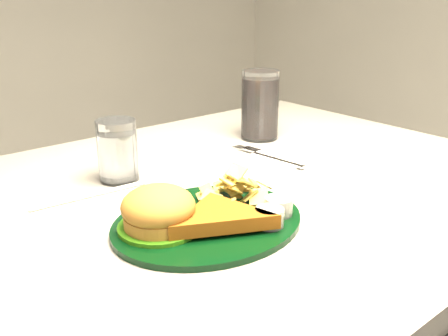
% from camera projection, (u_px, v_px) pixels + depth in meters
% --- Properties ---
extents(dinner_plate, '(0.28, 0.24, 0.06)m').
position_uv_depth(dinner_plate, '(208.00, 204.00, 0.68)').
color(dinner_plate, black).
rests_on(dinner_plate, table).
extents(water_glass, '(0.07, 0.07, 0.10)m').
position_uv_depth(water_glass, '(117.00, 151.00, 0.83)').
color(water_glass, white).
rests_on(water_glass, table).
extents(cola_glass, '(0.10, 0.10, 0.15)m').
position_uv_depth(cola_glass, '(260.00, 105.00, 1.06)').
color(cola_glass, black).
rests_on(cola_glass, table).
extents(fork_napkin, '(0.13, 0.17, 0.01)m').
position_uv_depth(fork_napkin, '(274.00, 159.00, 0.94)').
color(fork_napkin, white).
rests_on(fork_napkin, table).
extents(wrapped_straw, '(0.19, 0.08, 0.01)m').
position_uv_depth(wrapped_straw, '(90.00, 195.00, 0.78)').
color(wrapped_straw, white).
rests_on(wrapped_straw, table).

